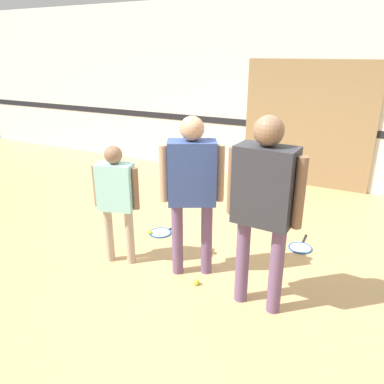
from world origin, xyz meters
TOP-DOWN VIEW (x-y plane):
  - ground_plane at (0.00, 0.00)m, footprint 16.00×16.00m
  - wall_back at (0.00, 3.56)m, footprint 16.00×0.07m
  - wall_panel at (0.29, 3.50)m, footprint 2.22×0.05m
  - person_instructor at (-0.17, -0.02)m, footprint 0.59×0.46m
  - person_student_left at (-1.01, -0.20)m, footprint 0.50×0.31m
  - person_student_right at (0.64, -0.25)m, footprint 0.69×0.31m
  - racket_spare_on_floor at (-0.97, 0.63)m, footprint 0.39×0.55m
  - racket_second_spare at (0.79, 1.07)m, footprint 0.30×0.53m
  - tennis_ball_near_instructor at (-0.02, -0.22)m, footprint 0.07×0.07m
  - tennis_ball_by_spare_racket at (-1.08, 0.52)m, footprint 0.07×0.07m
  - tennis_ball_stray_left at (-0.85, 0.90)m, footprint 0.07×0.07m

SIDE VIEW (x-z plane):
  - ground_plane at x=0.00m, z-range 0.00..0.00m
  - racket_second_spare at x=0.79m, z-range -0.01..0.03m
  - racket_spare_on_floor at x=-0.97m, z-range -0.01..0.03m
  - tennis_ball_near_instructor at x=-0.02m, z-range 0.00..0.07m
  - tennis_ball_by_spare_racket at x=-1.08m, z-range 0.00..0.07m
  - tennis_ball_stray_left at x=-0.85m, z-range 0.00..0.07m
  - person_student_left at x=-1.01m, z-range 0.16..1.54m
  - person_instructor at x=-0.17m, z-range 0.20..1.93m
  - wall_panel at x=0.29m, z-range 0.00..2.17m
  - person_student_right at x=0.64m, z-range 0.22..2.04m
  - wall_back at x=0.00m, z-range 0.00..3.20m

